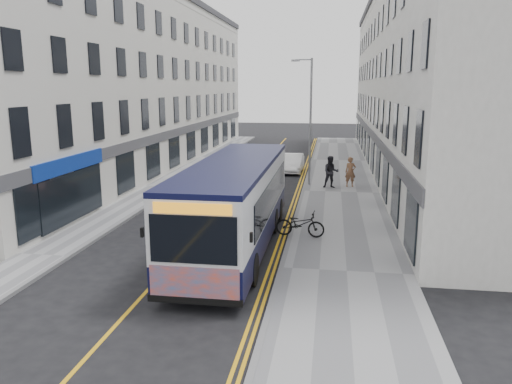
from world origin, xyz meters
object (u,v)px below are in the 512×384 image
(car_white, at_px, (293,163))
(car_maroon, at_px, (186,193))
(bicycle, at_px, (300,224))
(city_bus, at_px, (235,202))
(pedestrian_near, at_px, (350,172))
(pedestrian_far, at_px, (331,172))
(streetlamp, at_px, (309,118))

(car_white, height_order, car_maroon, car_maroon)
(bicycle, xyz_separation_m, car_maroon, (-6.40, 4.93, 0.06))
(city_bus, distance_m, pedestrian_near, 13.68)
(pedestrian_far, bearing_deg, pedestrian_near, 19.87)
(pedestrian_near, relative_size, car_maroon, 0.44)
(streetlamp, height_order, car_maroon, streetlamp)
(city_bus, height_order, car_white, city_bus)
(car_white, bearing_deg, car_maroon, -110.86)
(city_bus, bearing_deg, car_maroon, 121.16)
(pedestrian_near, relative_size, car_white, 0.45)
(pedestrian_near, height_order, car_white, pedestrian_near)
(car_white, bearing_deg, pedestrian_far, -63.80)
(streetlamp, bearing_deg, bicycle, -88.85)
(bicycle, distance_m, pedestrian_far, 10.62)
(streetlamp, distance_m, pedestrian_far, 3.69)
(pedestrian_far, height_order, car_maroon, pedestrian_far)
(city_bus, bearing_deg, pedestrian_near, 69.13)
(bicycle, relative_size, pedestrian_far, 1.04)
(streetlamp, height_order, car_white, streetlamp)
(streetlamp, distance_m, car_maroon, 9.69)
(streetlamp, bearing_deg, city_bus, -99.58)
(pedestrian_far, xyz_separation_m, car_maroon, (-7.62, -5.61, -0.39))
(city_bus, distance_m, car_white, 18.35)
(pedestrian_far, distance_m, car_maroon, 9.47)
(pedestrian_far, relative_size, car_maroon, 0.47)
(bicycle, xyz_separation_m, pedestrian_near, (2.43, 11.13, 0.39))
(streetlamp, relative_size, city_bus, 0.67)
(car_maroon, bearing_deg, streetlamp, -133.07)
(city_bus, relative_size, car_white, 2.92)
(pedestrian_far, relative_size, car_white, 0.48)
(city_bus, xyz_separation_m, car_white, (0.81, 18.29, -1.23))
(pedestrian_near, xyz_separation_m, pedestrian_far, (-1.21, -0.59, 0.06))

